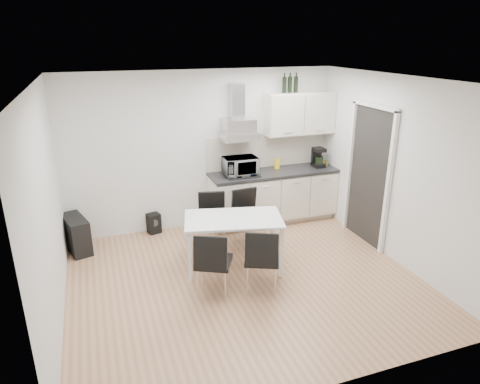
% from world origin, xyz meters
% --- Properties ---
extents(ground, '(4.50, 4.50, 0.00)m').
position_xyz_m(ground, '(0.00, 0.00, 0.00)').
color(ground, tan).
rests_on(ground, ground).
extents(wall_back, '(4.50, 0.10, 2.60)m').
position_xyz_m(wall_back, '(0.00, 2.00, 1.30)').
color(wall_back, silver).
rests_on(wall_back, ground).
extents(wall_front, '(4.50, 0.10, 2.60)m').
position_xyz_m(wall_front, '(0.00, -2.00, 1.30)').
color(wall_front, silver).
rests_on(wall_front, ground).
extents(wall_left, '(0.10, 4.00, 2.60)m').
position_xyz_m(wall_left, '(-2.25, 0.00, 1.30)').
color(wall_left, silver).
rests_on(wall_left, ground).
extents(wall_right, '(0.10, 4.00, 2.60)m').
position_xyz_m(wall_right, '(2.25, 0.00, 1.30)').
color(wall_right, silver).
rests_on(wall_right, ground).
extents(ceiling, '(4.50, 4.50, 0.00)m').
position_xyz_m(ceiling, '(0.00, 0.00, 2.60)').
color(ceiling, white).
rests_on(ceiling, wall_back).
extents(doorway, '(0.08, 1.04, 2.10)m').
position_xyz_m(doorway, '(2.21, 0.55, 1.05)').
color(doorway, white).
rests_on(doorway, ground).
extents(kitchenette, '(2.22, 0.64, 2.52)m').
position_xyz_m(kitchenette, '(1.19, 1.73, 0.83)').
color(kitchenette, beige).
rests_on(kitchenette, ground).
extents(dining_table, '(1.45, 1.04, 0.75)m').
position_xyz_m(dining_table, '(-0.02, 0.39, 0.66)').
color(dining_table, white).
rests_on(dining_table, ground).
extents(chair_far_left, '(0.54, 0.59, 0.88)m').
position_xyz_m(chair_far_left, '(-0.15, 0.99, 0.44)').
color(chair_far_left, black).
rests_on(chair_far_left, ground).
extents(chair_far_right, '(0.47, 0.53, 0.88)m').
position_xyz_m(chair_far_right, '(0.42, 0.94, 0.44)').
color(chair_far_right, black).
rests_on(chair_far_right, ground).
extents(chair_near_left, '(0.62, 0.64, 0.88)m').
position_xyz_m(chair_near_left, '(-0.46, -0.17, 0.44)').
color(chair_near_left, black).
rests_on(chair_near_left, ground).
extents(chair_near_right, '(0.61, 0.64, 0.88)m').
position_xyz_m(chair_near_right, '(0.13, -0.28, 0.44)').
color(chair_near_right, black).
rests_on(chair_near_right, ground).
extents(guitar_amp, '(0.45, 0.70, 0.54)m').
position_xyz_m(guitar_amp, '(-2.09, 1.65, 0.27)').
color(guitar_amp, black).
rests_on(guitar_amp, ground).
extents(floor_speaker, '(0.24, 0.23, 0.33)m').
position_xyz_m(floor_speaker, '(-0.90, 1.90, 0.17)').
color(floor_speaker, black).
rests_on(floor_speaker, ground).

